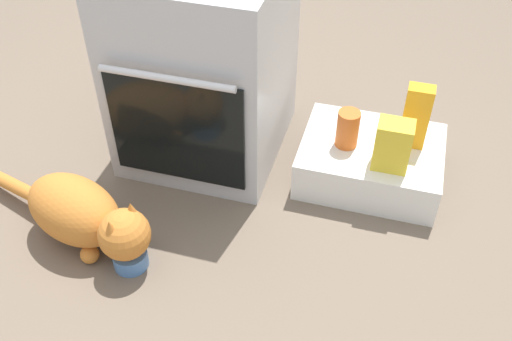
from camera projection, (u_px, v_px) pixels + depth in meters
ground at (187, 220)px, 2.05m from camera, size 8.00×8.00×0.00m
oven at (205, 62)px, 2.11m from camera, size 0.56×0.64×0.75m
pantry_cabinet at (370, 161)px, 2.16m from camera, size 0.51×0.40×0.16m
food_bowl at (130, 257)px, 1.87m from camera, size 0.11×0.11×0.08m
cat at (83, 214)px, 1.89m from camera, size 0.74×0.32×0.24m
sauce_jar at (348, 129)px, 2.06m from camera, size 0.08×0.08×0.14m
juice_carton at (416, 116)px, 2.03m from camera, size 0.09×0.06×0.24m
snack_bag at (393, 145)px, 1.96m from camera, size 0.12×0.09×0.18m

